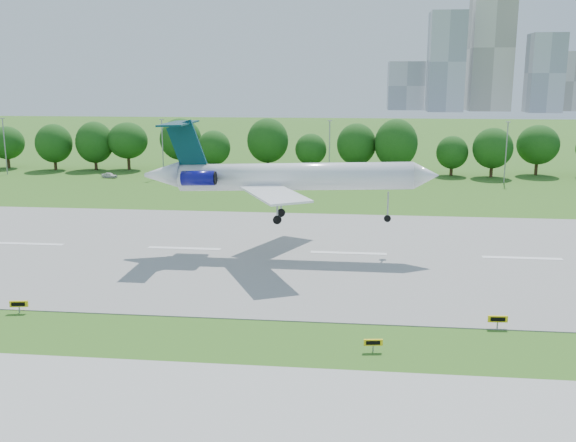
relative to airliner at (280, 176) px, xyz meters
The scene contains 10 objects.
ground 29.14m from the airliner, 115.30° to the right, with size 600.00×600.00×0.00m, color #35631A.
runway 14.97m from the airliner, behind, with size 400.00×45.00×0.08m, color gray.
tree_line 68.12m from the airliner, 99.99° to the left, with size 288.40×8.40×10.40m.
light_poles 58.86m from the airliner, 104.09° to the left, with size 175.90×0.25×12.19m.
skyline 376.75m from the airliner, 76.41° to the left, with size 127.00×52.00×80.00m.
airliner is the anchor object (origin of this frame).
taxi_sign_left 31.96m from the airliner, 131.62° to the right, with size 1.61×0.43×1.13m.
taxi_sign_centre 31.09m from the airliner, 69.36° to the right, with size 1.45×0.36×1.01m.
taxi_sign_right 31.62m from the airliner, 46.72° to the right, with size 1.62×0.30×1.13m.
service_vehicle_b 70.16m from the airliner, 128.02° to the left, with size 1.34×3.32×1.13m, color silver.
Camera 1 is at (20.89, -48.88, 20.26)m, focal length 40.00 mm.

